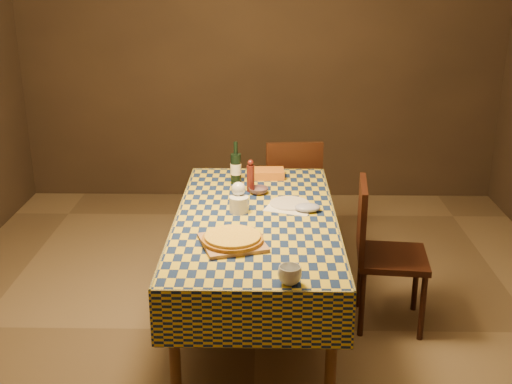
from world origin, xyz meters
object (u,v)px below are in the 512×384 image
cutting_board (233,243)px  wine_bottle (236,168)px  pizza (233,238)px  chair_right (379,247)px  dining_table (256,228)px  bowl (258,191)px  chair_far (292,190)px  white_plate (289,204)px

cutting_board → wine_bottle: (-0.03, 1.00, 0.10)m
pizza → chair_right: bearing=31.3°
dining_table → cutting_board: 0.43m
wine_bottle → cutting_board: bearing=-88.3°
bowl → wine_bottle: (-0.15, 0.20, 0.09)m
chair_far → white_plate: bearing=-93.1°
pizza → chair_far: bearing=76.7°
cutting_board → white_plate: bearing=62.0°
bowl → chair_right: (0.75, -0.27, -0.27)m
white_plate → chair_right: chair_right is taller
cutting_board → pizza: size_ratio=0.75×
dining_table → pizza: 0.44m
chair_right → dining_table: bearing=-170.9°
dining_table → wine_bottle: (-0.14, 0.59, 0.18)m
cutting_board → wine_bottle: bearing=91.7°
wine_bottle → chair_far: (0.40, 0.57, -0.36)m
bowl → white_plate: bowl is taller
dining_table → pizza: size_ratio=4.40×
dining_table → chair_right: (0.76, 0.12, -0.17)m
chair_far → chair_right: bearing=-64.2°
cutting_board → chair_far: size_ratio=0.34×
cutting_board → pizza: pizza is taller
dining_table → chair_right: 0.79m
bowl → cutting_board: bearing=-98.9°
cutting_board → chair_far: bearing=76.7°
wine_bottle → chair_right: wine_bottle is taller
cutting_board → chair_right: size_ratio=0.34×
chair_far → chair_right: size_ratio=1.00×
cutting_board → bowl: bowl is taller
pizza → chair_right: 1.06m
pizza → chair_right: chair_right is taller
bowl → wine_bottle: 0.27m
cutting_board → white_plate: 0.68m
pizza → chair_far: (0.37, 1.57, -0.28)m
dining_table → cutting_board: cutting_board is taller
cutting_board → pizza: 0.03m
bowl → chair_right: size_ratio=0.13×
bowl → dining_table: bearing=-91.5°
bowl → chair_right: 0.84m
wine_bottle → bowl: bearing=-52.3°
bowl → chair_far: bearing=72.4°
bowl → chair_far: chair_far is taller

